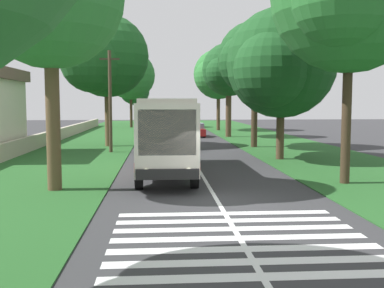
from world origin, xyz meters
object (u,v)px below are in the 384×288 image
roadside_tree_right_2 (217,76)px  utility_pole (110,100)px  roadside_tree_left_0 (130,76)px  roadside_tree_left_4 (134,92)px  trailing_car_3 (162,124)px  trailing_car_0 (162,135)px  trailing_car_2 (163,127)px  roadside_tree_right_4 (252,61)px  coach_bus (165,131)px  roadside_tree_left_3 (105,59)px  trailing_minibus_0 (160,116)px  trailing_car_1 (196,130)px  roadside_tree_right_1 (228,71)px  roadside_tree_right_3 (278,66)px

roadside_tree_right_2 → utility_pole: (-25.69, 10.86, -3.21)m
roadside_tree_left_0 → roadside_tree_left_4: size_ratio=1.39×
trailing_car_3 → roadside_tree_left_0: bearing=44.8°
roadside_tree_left_0 → roadside_tree_right_2: size_ratio=1.05×
trailing_car_3 → trailing_car_0: bearing=179.9°
roadside_tree_left_0 → roadside_tree_left_4: (11.33, -0.06, -1.93)m
trailing_car_2 → roadside_tree_right_4: 20.10m
coach_bus → roadside_tree_left_3: roadside_tree_left_3 is taller
trailing_car_3 → trailing_minibus_0: 9.77m
trailing_car_2 → roadside_tree_left_0: 14.76m
trailing_car_1 → roadside_tree_left_4: (29.55, 7.94, 4.69)m
roadside_tree_left_0 → roadside_tree_left_3: roadside_tree_left_0 is taller
roadside_tree_left_4 → roadside_tree_right_1: size_ratio=0.81×
trailing_car_1 → trailing_minibus_0: size_ratio=0.72×
roadside_tree_left_4 → roadside_tree_right_3: bearing=-166.9°
roadside_tree_left_3 → roadside_tree_right_3: size_ratio=1.13×
trailing_car_1 → trailing_minibus_0: 23.76m
trailing_car_0 → roadside_tree_left_0: 26.34m
roadside_tree_right_3 → roadside_tree_right_4: 7.83m
coach_bus → roadside_tree_left_0: size_ratio=1.03×
trailing_car_0 → trailing_minibus_0: bearing=0.1°
roadside_tree_left_3 → roadside_tree_right_2: bearing=-29.2°
trailing_car_2 → trailing_minibus_0: (17.57, 0.30, 0.88)m
coach_bus → trailing_car_2: coach_bus is taller
trailing_car_0 → roadside_tree_right_4: bearing=-125.7°
trailing_car_1 → roadside_tree_left_0: 20.98m
trailing_minibus_0 → trailing_car_3: bearing=-179.3°
trailing_car_1 → utility_pole: utility_pole is taller
roadside_tree_right_1 → roadside_tree_right_4: (-11.07, -0.32, 0.01)m
roadside_tree_left_4 → roadside_tree_right_4: roadside_tree_right_4 is taller
trailing_car_2 → roadside_tree_left_0: (12.34, 4.66, 6.62)m
coach_bus → utility_pole: (10.16, 3.76, 1.63)m
roadside_tree_right_4 → trailing_car_1: bearing=16.4°
trailing_minibus_0 → roadside_tree_right_2: size_ratio=0.58×
roadside_tree_right_1 → roadside_tree_right_4: size_ratio=0.97×
roadside_tree_right_4 → coach_bus: bearing=151.9°
roadside_tree_left_4 → roadside_tree_right_3: 50.61m
trailing_car_0 → roadside_tree_right_3: (-12.86, -7.11, 5.15)m
trailing_car_3 → roadside_tree_left_0: size_ratio=0.40×
trailing_car_1 → roadside_tree_right_2: 12.88m
trailing_car_3 → trailing_minibus_0: (9.73, 0.11, 0.88)m
trailing_car_0 → trailing_car_3: bearing=-0.1°
roadside_tree_right_1 → roadside_tree_right_2: size_ratio=0.94×
roadside_tree_left_0 → trailing_car_1: bearing=-156.3°
roadside_tree_left_3 → roadside_tree_right_3: 15.09m
coach_bus → trailing_car_1: coach_bus is taller
trailing_car_0 → roadside_tree_right_2: bearing=-22.1°
trailing_minibus_0 → roadside_tree_right_1: (-24.36, -6.84, 5.27)m
trailing_car_0 → utility_pole: (-8.16, 3.73, 3.11)m
roadside_tree_left_0 → roadside_tree_right_1: bearing=-149.7°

